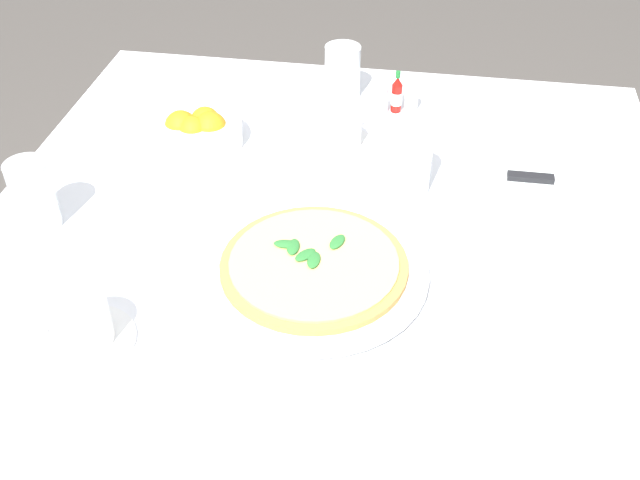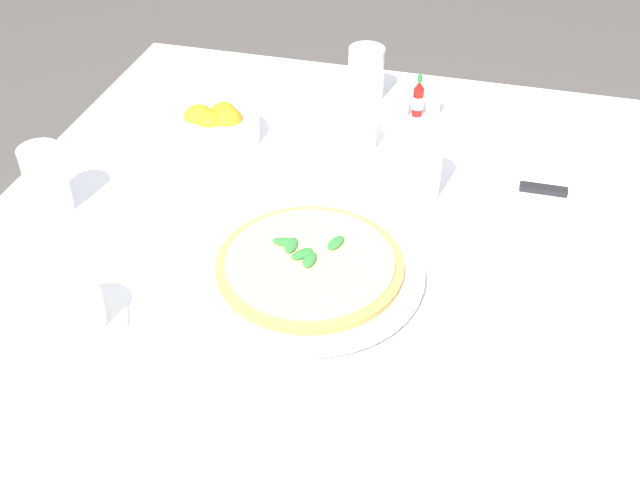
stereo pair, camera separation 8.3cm
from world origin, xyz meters
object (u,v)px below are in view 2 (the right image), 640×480
napkin_folded (572,201)px  hot_sauce_bottle (418,99)px  citrus_bowl (217,125)px  salt_shaker (433,103)px  pizza (308,263)px  coffee_cup_center_back (74,309)px  water_glass_far_left (366,77)px  pizza_plate (308,271)px  pepper_shaker (402,104)px  water_glass_left_edge (420,169)px  dinner_knife (576,194)px  water_glass_near_left (47,183)px  coffee_cup_far_right (356,135)px

napkin_folded → hot_sauce_bottle: 0.37m
citrus_bowl → salt_shaker: (0.36, 0.19, -0.00)m
pizza → coffee_cup_center_back: size_ratio=2.02×
pizza → water_glass_far_left: size_ratio=2.57×
hot_sauce_bottle → coffee_cup_center_back: bearing=-117.5°
citrus_bowl → water_glass_far_left: bearing=44.0°
napkin_folded → citrus_bowl: citrus_bowl is taller
pizza_plate → hot_sauce_bottle: hot_sauce_bottle is taller
coffee_cup_center_back → pepper_shaker: coffee_cup_center_back is taller
pizza → coffee_cup_center_back: (-0.27, -0.17, 0.01)m
pizza → water_glass_far_left: 0.54m
water_glass_far_left → water_glass_left_edge: bearing=-63.2°
pizza → pepper_shaker: bearing=84.1°
salt_shaker → coffee_cup_center_back: bearing=-119.0°
dinner_knife → citrus_bowl: citrus_bowl is taller
pizza_plate → pepper_shaker: pepper_shaker is taller
pizza_plate → napkin_folded: bearing=36.7°
water_glass_far_left → citrus_bowl: size_ratio=0.69×
water_glass_left_edge → dinner_knife: size_ratio=0.61×
water_glass_left_edge → dinner_knife: water_glass_left_edge is taller
water_glass_left_edge → citrus_bowl: (-0.38, 0.08, -0.02)m
dinner_knife → water_glass_far_left: bearing=145.5°
napkin_folded → citrus_bowl: bearing=168.4°
water_glass_far_left → water_glass_near_left: bearing=-129.8°
pizza_plate → pizza: (-0.00, 0.00, 0.01)m
pepper_shaker → pizza: bearing=-95.9°
water_glass_near_left → dinner_knife: bearing=15.1°
water_glass_near_left → citrus_bowl: size_ratio=0.75×
water_glass_left_edge → hot_sauce_bottle: bearing=99.3°
napkin_folded → dinner_knife: bearing=-6.4°
water_glass_left_edge → pepper_shaker: size_ratio=2.11×
pizza_plate → water_glass_near_left: 0.44m
dinner_knife → pepper_shaker: (-0.32, 0.22, 0.00)m
coffee_cup_center_back → citrus_bowl: size_ratio=0.88×
hot_sauce_bottle → pepper_shaker: size_ratio=1.48×
water_glass_far_left → salt_shaker: 0.14m
coffee_cup_far_right → napkin_folded: (0.37, -0.08, -0.02)m
pizza → salt_shaker: size_ratio=4.75×
water_glass_far_left → dinner_knife: (0.40, -0.27, -0.02)m
pizza_plate → water_glass_far_left: 0.54m
pizza → napkin_folded: (0.36, 0.27, -0.01)m
napkin_folded → pepper_shaker: (-0.31, 0.22, 0.02)m
dinner_knife → pizza: bearing=-144.1°
pizza_plate → water_glass_far_left: bearing=93.4°
coffee_cup_center_back → water_glass_far_left: size_ratio=1.27×
pizza → pepper_shaker: size_ratio=4.75×
water_glass_left_edge → dinner_knife: bearing=7.5°
napkin_folded → pizza: bearing=-150.3°
water_glass_near_left → water_glass_left_edge: (0.56, 0.18, 0.00)m
pizza → napkin_folded: size_ratio=1.14×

